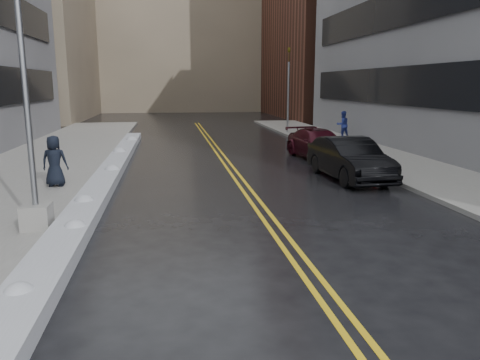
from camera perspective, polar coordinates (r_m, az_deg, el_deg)
name	(u,v)px	position (r m, az deg, el deg)	size (l,w,h in m)	color
ground	(177,257)	(10.10, -7.69, -9.24)	(160.00, 160.00, 0.00)	black
sidewalk_west	(28,173)	(20.56, -24.47, 0.73)	(5.50, 50.00, 0.15)	gray
sidewalk_east	(397,164)	(22.18, 18.57, 1.90)	(4.00, 50.00, 0.15)	gray
lane_line_left	(228,170)	(19.92, -1.45, 1.26)	(0.12, 50.00, 0.01)	gold
lane_line_right	(235,170)	(19.96, -0.60, 1.28)	(0.12, 50.00, 0.01)	gold
snow_ridge	(106,178)	(17.93, -16.03, 0.19)	(0.90, 30.00, 0.34)	#B7B8C0
building_west_far	(16,31)	(55.89, -25.63, 16.06)	(14.00, 22.00, 18.00)	gray
building_far	(181,31)	(69.87, -7.18, 17.59)	(36.00, 16.00, 22.00)	gray
lamppost	(29,130)	(11.94, -24.34, 5.57)	(0.65, 0.65, 7.62)	gray
fire_hydrant	(376,154)	(21.67, 16.29, 3.09)	(0.26, 0.26, 0.73)	maroon
traffic_signal	(288,87)	(34.53, 5.90, 11.23)	(0.16, 0.20, 6.00)	gray
pedestrian_c	(55,161)	(17.08, -21.67, 2.16)	(0.85, 0.55, 1.74)	black
pedestrian_east	(343,125)	(31.05, 12.40, 6.60)	(0.85, 0.66, 1.75)	navy
car_black	(350,159)	(18.23, 13.21, 2.52)	(1.69, 4.84, 1.60)	black
car_maroon	(319,144)	(23.21, 9.57, 4.33)	(1.99, 4.90, 1.42)	#390914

